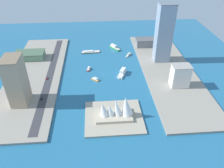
{
  "coord_description": "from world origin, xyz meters",
  "views": [
    {
      "loc": [
        7.72,
        265.42,
        162.48
      ],
      "look_at": [
        -10.81,
        30.78,
        2.65
      ],
      "focal_mm": 35.95,
      "sensor_mm": 36.0,
      "label": 1
    }
  ],
  "objects_px": {
    "tugboat_red": "(89,69)",
    "apartment_midrise_tan": "(16,81)",
    "warehouse_low_gray": "(148,42)",
    "terminal_long_green": "(30,55)",
    "ferry_green_doubledeck": "(115,47)",
    "barge_flat_brown": "(90,52)",
    "hotel_broad_white": "(180,76)",
    "traffic_light_waterfront": "(58,55)",
    "water_taxi_orange": "(95,79)",
    "tower_tall_glass": "(164,33)",
    "pickup_red": "(47,78)",
    "yacht_sleek_gray": "(129,55)",
    "opera_landmark": "(117,110)",
    "ferry_white_commuter": "(122,73)",
    "suv_black": "(42,98)"
  },
  "relations": [
    {
      "from": "warehouse_low_gray",
      "to": "opera_landmark",
      "type": "bearing_deg",
      "value": 67.75
    },
    {
      "from": "barge_flat_brown",
      "to": "opera_landmark",
      "type": "height_order",
      "value": "opera_landmark"
    },
    {
      "from": "tugboat_red",
      "to": "terminal_long_green",
      "type": "bearing_deg",
      "value": -22.98
    },
    {
      "from": "opera_landmark",
      "to": "water_taxi_orange",
      "type": "bearing_deg",
      "value": -74.27
    },
    {
      "from": "tugboat_red",
      "to": "yacht_sleek_gray",
      "type": "bearing_deg",
      "value": -147.77
    },
    {
      "from": "pickup_red",
      "to": "suv_black",
      "type": "height_order",
      "value": "suv_black"
    },
    {
      "from": "hotel_broad_white",
      "to": "water_taxi_orange",
      "type": "bearing_deg",
      "value": -13.19
    },
    {
      "from": "tower_tall_glass",
      "to": "traffic_light_waterfront",
      "type": "bearing_deg",
      "value": -6.45
    },
    {
      "from": "barge_flat_brown",
      "to": "hotel_broad_white",
      "type": "relative_size",
      "value": 1.09
    },
    {
      "from": "warehouse_low_gray",
      "to": "pickup_red",
      "type": "relative_size",
      "value": 8.78
    },
    {
      "from": "yacht_sleek_gray",
      "to": "ferry_green_doubledeck",
      "type": "bearing_deg",
      "value": -54.34
    },
    {
      "from": "tugboat_red",
      "to": "ferry_white_commuter",
      "type": "bearing_deg",
      "value": 160.25
    },
    {
      "from": "tugboat_red",
      "to": "apartment_midrise_tan",
      "type": "distance_m",
      "value": 106.1
    },
    {
      "from": "barge_flat_brown",
      "to": "suv_black",
      "type": "xyz_separation_m",
      "value": [
        55.48,
        122.15,
        2.39
      ]
    },
    {
      "from": "ferry_white_commuter",
      "to": "apartment_midrise_tan",
      "type": "height_order",
      "value": "apartment_midrise_tan"
    },
    {
      "from": "terminal_long_green",
      "to": "pickup_red",
      "type": "distance_m",
      "value": 70.64
    },
    {
      "from": "ferry_green_doubledeck",
      "to": "terminal_long_green",
      "type": "height_order",
      "value": "terminal_long_green"
    },
    {
      "from": "barge_flat_brown",
      "to": "traffic_light_waterfront",
      "type": "relative_size",
      "value": 4.76
    },
    {
      "from": "water_taxi_orange",
      "to": "warehouse_low_gray",
      "type": "xyz_separation_m",
      "value": [
        -90.92,
        -96.31,
        7.4
      ]
    },
    {
      "from": "tower_tall_glass",
      "to": "pickup_red",
      "type": "xyz_separation_m",
      "value": [
        162.61,
        41.27,
        -40.72
      ]
    },
    {
      "from": "ferry_green_doubledeck",
      "to": "tower_tall_glass",
      "type": "relative_size",
      "value": 0.28
    },
    {
      "from": "barge_flat_brown",
      "to": "ferry_white_commuter",
      "type": "relative_size",
      "value": 1.27
    },
    {
      "from": "tower_tall_glass",
      "to": "warehouse_low_gray",
      "type": "relative_size",
      "value": 1.97
    },
    {
      "from": "warehouse_low_gray",
      "to": "suv_black",
      "type": "height_order",
      "value": "warehouse_low_gray"
    },
    {
      "from": "barge_flat_brown",
      "to": "suv_black",
      "type": "distance_m",
      "value": 134.18
    },
    {
      "from": "hotel_broad_white",
      "to": "opera_landmark",
      "type": "xyz_separation_m",
      "value": [
        83.01,
        50.2,
        -5.51
      ]
    },
    {
      "from": "tugboat_red",
      "to": "tower_tall_glass",
      "type": "xyz_separation_m",
      "value": [
        -108.05,
        -17.58,
        42.76
      ]
    },
    {
      "from": "warehouse_low_gray",
      "to": "apartment_midrise_tan",
      "type": "bearing_deg",
      "value": 38.33
    },
    {
      "from": "barge_flat_brown",
      "to": "hotel_broad_white",
      "type": "distance_m",
      "value": 155.2
    },
    {
      "from": "warehouse_low_gray",
      "to": "pickup_red",
      "type": "bearing_deg",
      "value": 30.94
    },
    {
      "from": "water_taxi_orange",
      "to": "traffic_light_waterfront",
      "type": "bearing_deg",
      "value": -48.71
    },
    {
      "from": "apartment_midrise_tan",
      "to": "traffic_light_waterfront",
      "type": "xyz_separation_m",
      "value": [
        -29.11,
        -104.3,
        -23.43
      ]
    },
    {
      "from": "barge_flat_brown",
      "to": "yacht_sleek_gray",
      "type": "relative_size",
      "value": 2.2
    },
    {
      "from": "ferry_green_doubledeck",
      "to": "warehouse_low_gray",
      "type": "height_order",
      "value": "warehouse_low_gray"
    },
    {
      "from": "water_taxi_orange",
      "to": "terminal_long_green",
      "type": "xyz_separation_m",
      "value": [
        98.06,
        -65.2,
        6.26
      ]
    },
    {
      "from": "terminal_long_green",
      "to": "opera_landmark",
      "type": "height_order",
      "value": "opera_landmark"
    },
    {
      "from": "barge_flat_brown",
      "to": "hotel_broad_white",
      "type": "height_order",
      "value": "hotel_broad_white"
    },
    {
      "from": "hotel_broad_white",
      "to": "apartment_midrise_tan",
      "type": "bearing_deg",
      "value": 5.33
    },
    {
      "from": "yacht_sleek_gray",
      "to": "traffic_light_waterfront",
      "type": "xyz_separation_m",
      "value": [
        108.54,
        4.55,
        5.52
      ]
    },
    {
      "from": "tower_tall_glass",
      "to": "pickup_red",
      "type": "bearing_deg",
      "value": 14.24
    },
    {
      "from": "ferry_white_commuter",
      "to": "traffic_light_waterfront",
      "type": "height_order",
      "value": "traffic_light_waterfront"
    },
    {
      "from": "tugboat_red",
      "to": "opera_landmark",
      "type": "height_order",
      "value": "opera_landmark"
    },
    {
      "from": "hotel_broad_white",
      "to": "tugboat_red",
      "type": "bearing_deg",
      "value": -24.63
    },
    {
      "from": "yacht_sleek_gray",
      "to": "tower_tall_glass",
      "type": "height_order",
      "value": "tower_tall_glass"
    },
    {
      "from": "yacht_sleek_gray",
      "to": "opera_landmark",
      "type": "bearing_deg",
      "value": 76.97
    },
    {
      "from": "barge_flat_brown",
      "to": "warehouse_low_gray",
      "type": "height_order",
      "value": "warehouse_low_gray"
    },
    {
      "from": "tower_tall_glass",
      "to": "opera_landmark",
      "type": "distance_m",
      "value": 146.57
    },
    {
      "from": "water_taxi_orange",
      "to": "apartment_midrise_tan",
      "type": "height_order",
      "value": "apartment_midrise_tan"
    },
    {
      "from": "traffic_light_waterfront",
      "to": "water_taxi_orange",
      "type": "bearing_deg",
      "value": 131.29
    },
    {
      "from": "ferry_white_commuter",
      "to": "hotel_broad_white",
      "type": "relative_size",
      "value": 0.86
    }
  ]
}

